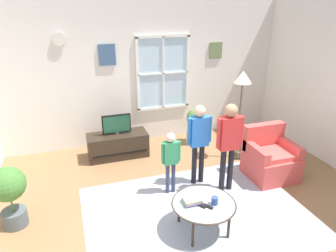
{
  "coord_description": "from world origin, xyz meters",
  "views": [
    {
      "loc": [
        -1.56,
        -3.47,
        2.86
      ],
      "look_at": [
        -0.16,
        0.74,
        1.06
      ],
      "focal_mm": 33.56,
      "sensor_mm": 36.0,
      "label": 1
    }
  ],
  "objects_px": {
    "television": "(117,124)",
    "potted_plant_corner": "(9,191)",
    "person_red_shirt": "(229,138)",
    "potted_plant_by_window": "(195,125)",
    "book_stack": "(192,200)",
    "floor_lamp": "(242,86)",
    "armchair": "(270,159)",
    "remote_near_cup": "(201,205)",
    "person_blue_shirt": "(199,136)",
    "person_green_shirt": "(171,156)",
    "remote_near_books": "(208,206)",
    "cup": "(215,201)",
    "tv_stand": "(118,145)",
    "coffee_table": "(204,205)"
  },
  "relations": [
    {
      "from": "book_stack",
      "to": "coffee_table",
      "type": "bearing_deg",
      "value": -19.28
    },
    {
      "from": "person_blue_shirt",
      "to": "potted_plant_corner",
      "type": "relative_size",
      "value": 1.55
    },
    {
      "from": "television",
      "to": "floor_lamp",
      "type": "relative_size",
      "value": 0.32
    },
    {
      "from": "remote_near_books",
      "to": "television",
      "type": "bearing_deg",
      "value": 105.57
    },
    {
      "from": "cup",
      "to": "person_blue_shirt",
      "type": "height_order",
      "value": "person_blue_shirt"
    },
    {
      "from": "remote_near_cup",
      "to": "cup",
      "type": "bearing_deg",
      "value": -4.77
    },
    {
      "from": "book_stack",
      "to": "person_red_shirt",
      "type": "relative_size",
      "value": 0.16
    },
    {
      "from": "television",
      "to": "remote_near_books",
      "type": "height_order",
      "value": "television"
    },
    {
      "from": "person_red_shirt",
      "to": "potted_plant_by_window",
      "type": "relative_size",
      "value": 1.93
    },
    {
      "from": "television",
      "to": "floor_lamp",
      "type": "height_order",
      "value": "floor_lamp"
    },
    {
      "from": "person_green_shirt",
      "to": "floor_lamp",
      "type": "height_order",
      "value": "floor_lamp"
    },
    {
      "from": "person_red_shirt",
      "to": "potted_plant_corner",
      "type": "height_order",
      "value": "person_red_shirt"
    },
    {
      "from": "coffee_table",
      "to": "cup",
      "type": "height_order",
      "value": "cup"
    },
    {
      "from": "coffee_table",
      "to": "person_green_shirt",
      "type": "bearing_deg",
      "value": 97.41
    },
    {
      "from": "tv_stand",
      "to": "armchair",
      "type": "distance_m",
      "value": 2.81
    },
    {
      "from": "potted_plant_by_window",
      "to": "potted_plant_corner",
      "type": "bearing_deg",
      "value": -153.22
    },
    {
      "from": "television",
      "to": "potted_plant_corner",
      "type": "height_order",
      "value": "potted_plant_corner"
    },
    {
      "from": "person_red_shirt",
      "to": "floor_lamp",
      "type": "height_order",
      "value": "floor_lamp"
    },
    {
      "from": "tv_stand",
      "to": "person_red_shirt",
      "type": "height_order",
      "value": "person_red_shirt"
    },
    {
      "from": "remote_near_books",
      "to": "floor_lamp",
      "type": "bearing_deg",
      "value": 50.96
    },
    {
      "from": "remote_near_cup",
      "to": "potted_plant_corner",
      "type": "xyz_separation_m",
      "value": [
        -2.31,
        0.93,
        0.11
      ]
    },
    {
      "from": "television",
      "to": "floor_lamp",
      "type": "bearing_deg",
      "value": -19.08
    },
    {
      "from": "person_red_shirt",
      "to": "armchair",
      "type": "bearing_deg",
      "value": 9.53
    },
    {
      "from": "book_stack",
      "to": "potted_plant_corner",
      "type": "distance_m",
      "value": 2.38
    },
    {
      "from": "tv_stand",
      "to": "coffee_table",
      "type": "distance_m",
      "value": 2.55
    },
    {
      "from": "remote_near_cup",
      "to": "book_stack",
      "type": "bearing_deg",
      "value": 130.24
    },
    {
      "from": "remote_near_books",
      "to": "potted_plant_corner",
      "type": "distance_m",
      "value": 2.58
    },
    {
      "from": "coffee_table",
      "to": "remote_near_cup",
      "type": "xyz_separation_m",
      "value": [
        -0.06,
        -0.05,
        0.03
      ]
    },
    {
      "from": "book_stack",
      "to": "potted_plant_corner",
      "type": "xyz_separation_m",
      "value": [
        -2.23,
        0.83,
        0.08
      ]
    },
    {
      "from": "cup",
      "to": "potted_plant_corner",
      "type": "bearing_deg",
      "value": 159.3
    },
    {
      "from": "person_blue_shirt",
      "to": "person_green_shirt",
      "type": "bearing_deg",
      "value": -165.57
    },
    {
      "from": "armchair",
      "to": "potted_plant_corner",
      "type": "xyz_separation_m",
      "value": [
        -4.02,
        -0.03,
        0.21
      ]
    },
    {
      "from": "tv_stand",
      "to": "television",
      "type": "bearing_deg",
      "value": -90.0
    },
    {
      "from": "remote_near_cup",
      "to": "potted_plant_corner",
      "type": "bearing_deg",
      "value": 158.13
    },
    {
      "from": "person_green_shirt",
      "to": "person_red_shirt",
      "type": "relative_size",
      "value": 0.71
    },
    {
      "from": "armchair",
      "to": "potted_plant_by_window",
      "type": "relative_size",
      "value": 1.16
    },
    {
      "from": "television",
      "to": "person_red_shirt",
      "type": "height_order",
      "value": "person_red_shirt"
    },
    {
      "from": "potted_plant_by_window",
      "to": "potted_plant_corner",
      "type": "xyz_separation_m",
      "value": [
        -3.33,
        -1.68,
        0.14
      ]
    },
    {
      "from": "armchair",
      "to": "person_green_shirt",
      "type": "distance_m",
      "value": 1.8
    },
    {
      "from": "person_red_shirt",
      "to": "coffee_table",
      "type": "bearing_deg",
      "value": -134.17
    },
    {
      "from": "tv_stand",
      "to": "remote_near_books",
      "type": "height_order",
      "value": "tv_stand"
    },
    {
      "from": "tv_stand",
      "to": "cup",
      "type": "height_order",
      "value": "cup"
    },
    {
      "from": "cup",
      "to": "remote_near_books",
      "type": "xyz_separation_m",
      "value": [
        -0.11,
        -0.03,
        -0.04
      ]
    },
    {
      "from": "person_blue_shirt",
      "to": "potted_plant_corner",
      "type": "bearing_deg",
      "value": -175.56
    },
    {
      "from": "armchair",
      "to": "cup",
      "type": "height_order",
      "value": "armchair"
    },
    {
      "from": "television",
      "to": "remote_near_cup",
      "type": "height_order",
      "value": "television"
    },
    {
      "from": "person_green_shirt",
      "to": "potted_plant_corner",
      "type": "bearing_deg",
      "value": -177.93
    },
    {
      "from": "person_blue_shirt",
      "to": "floor_lamp",
      "type": "distance_m",
      "value": 1.36
    },
    {
      "from": "person_green_shirt",
      "to": "remote_near_cup",
      "type": "bearing_deg",
      "value": -86.41
    },
    {
      "from": "cup",
      "to": "remote_near_cup",
      "type": "height_order",
      "value": "cup"
    }
  ]
}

